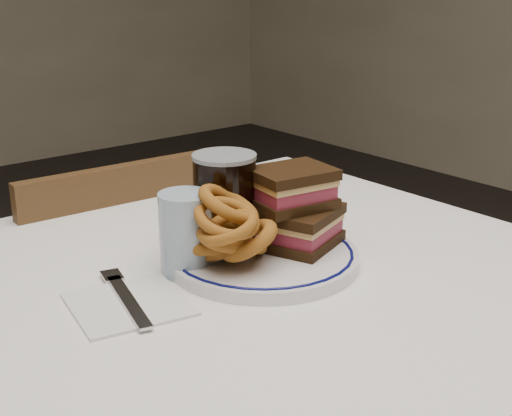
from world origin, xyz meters
TOP-DOWN VIEW (x-y plane):
  - dining_table at (0.00, 0.00)m, footprint 1.27×0.87m
  - chair_far at (0.18, 0.48)m, footprint 0.39×0.39m
  - main_plate at (0.20, 0.00)m, footprint 0.27×0.27m
  - reuben_sandwich at (0.26, -0.01)m, footprint 0.14×0.13m
  - onion_rings_main at (0.14, -0.00)m, footprint 0.13×0.14m
  - ketchup_ramekin at (0.15, 0.10)m, footprint 0.05×0.05m
  - beer_mug at (0.18, 0.06)m, footprint 0.13×0.09m
  - water_glass at (0.10, 0.04)m, footprint 0.07×0.07m
  - napkin_fork at (-0.01, 0.01)m, footprint 0.16×0.18m

SIDE VIEW (x-z plane):
  - chair_far at x=0.18m, z-range 0.04..0.85m
  - dining_table at x=0.00m, z-range 0.27..1.02m
  - napkin_fork at x=-0.01m, z-range 0.75..0.76m
  - main_plate at x=0.20m, z-range 0.75..0.77m
  - ketchup_ramekin at x=0.15m, z-range 0.77..0.80m
  - water_glass at x=0.10m, z-range 0.75..0.87m
  - onion_rings_main at x=0.14m, z-range 0.74..0.89m
  - reuben_sandwich at x=0.26m, z-range 0.77..0.88m
  - beer_mug at x=0.18m, z-range 0.75..0.91m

